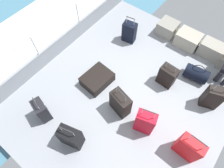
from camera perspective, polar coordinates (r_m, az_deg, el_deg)
name	(u,v)px	position (r m, az deg, el deg)	size (l,w,h in m)	color
ground_plane	(130,93)	(4.54, 5.29, -2.69)	(4.40, 5.20, 0.06)	gray
gunwale_port	(62,43)	(5.25, -14.57, 11.72)	(0.06, 5.20, 0.45)	gray
railing_port	(57,27)	(4.87, -16.05, 16.09)	(0.04, 4.20, 1.02)	silver
sea_wake	(33,34)	(6.57, -22.28, 13.54)	(12.00, 12.00, 0.01)	teal
cargo_crate_0	(167,28)	(5.73, 16.11, 15.65)	(0.52, 0.47, 0.37)	gray
cargo_crate_1	(188,40)	(5.58, 21.57, 12.19)	(0.63, 0.46, 0.39)	#9E9989
cargo_crate_2	(212,50)	(5.58, 27.49, 8.98)	(0.64, 0.39, 0.40)	gray
suitcase_0	(129,32)	(5.28, 5.15, 15.09)	(0.38, 0.28, 0.77)	black
suitcase_1	(97,79)	(4.54, -4.41, 1.46)	(0.60, 0.72, 0.26)	black
suitcase_2	(120,103)	(4.03, 2.48, -5.76)	(0.49, 0.34, 0.79)	black
suitcase_3	(71,137)	(3.89, -12.11, -15.16)	(0.48, 0.35, 0.75)	black
suitcase_4	(42,110)	(4.26, -20.16, -7.35)	(0.39, 0.30, 0.69)	black
suitcase_5	(145,122)	(3.89, 9.70, -11.09)	(0.42, 0.31, 0.89)	#B70C1E
suitcase_6	(167,76)	(4.58, 16.06, 2.30)	(0.40, 0.26, 0.67)	black
suitcase_7	(188,148)	(3.97, 21.71, -17.22)	(0.45, 0.22, 0.87)	red
suitcase_8	(212,98)	(4.61, 27.63, -3.61)	(0.41, 0.32, 0.78)	black
duffel_bag	(196,74)	(4.98, 23.72, 2.85)	(0.58, 0.40, 0.48)	black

